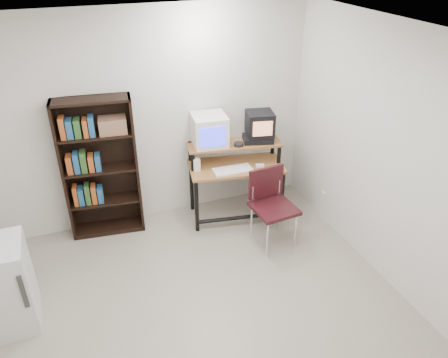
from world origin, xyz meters
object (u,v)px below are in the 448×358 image
object	(u,v)px
computer_desk	(236,168)
mini_fridge	(1,287)
school_chair	(271,199)
bookshelf	(100,166)
crt_monitor	(209,130)
crt_tv	(260,124)
pc_tower	(268,199)

from	to	relation	value
computer_desk	mini_fridge	xyz separation A→B (m)	(-2.67, -0.95, -0.24)
school_chair	bookshelf	world-z (taller)	bookshelf
crt_monitor	school_chair	xyz separation A→B (m)	(0.45, -0.84, -0.59)
crt_monitor	school_chair	world-z (taller)	crt_monitor
school_chair	bookshelf	size ratio (longest dim) A/B	0.54
crt_monitor	mini_fridge	world-z (taller)	crt_monitor
crt_tv	school_chair	bearing A→B (deg)	-90.94
bookshelf	school_chair	bearing A→B (deg)	-20.78
crt_tv	school_chair	size ratio (longest dim) A/B	0.41
computer_desk	pc_tower	xyz separation A→B (m)	(0.42, -0.12, -0.47)
computer_desk	crt_monitor	distance (m)	0.58
crt_monitor	pc_tower	distance (m)	1.22
pc_tower	mini_fridge	size ratio (longest dim) A/B	0.51
pc_tower	computer_desk	bearing A→B (deg)	176.90
computer_desk	crt_tv	size ratio (longest dim) A/B	3.29
computer_desk	crt_monitor	size ratio (longest dim) A/B	2.74
mini_fridge	school_chair	bearing A→B (deg)	5.60
computer_desk	crt_tv	world-z (taller)	crt_tv
crt_monitor	bookshelf	xyz separation A→B (m)	(-1.32, 0.08, -0.28)
crt_monitor	crt_tv	bearing A→B (deg)	-4.08
bookshelf	mini_fridge	xyz separation A→B (m)	(-1.08, -1.22, -0.43)
crt_monitor	bookshelf	size ratio (longest dim) A/B	0.26
crt_monitor	mini_fridge	xyz separation A→B (m)	(-2.40, -1.14, -0.72)
pc_tower	crt_monitor	bearing A→B (deg)	169.18
computer_desk	bookshelf	distance (m)	1.62
pc_tower	bookshelf	world-z (taller)	bookshelf
computer_desk	mini_fridge	world-z (taller)	computer_desk
crt_monitor	computer_desk	bearing A→B (deg)	-27.53
computer_desk	pc_tower	world-z (taller)	computer_desk
computer_desk	crt_monitor	bearing A→B (deg)	155.93
computer_desk	school_chair	distance (m)	0.68
school_chair	mini_fridge	xyz separation A→B (m)	(-2.85, -0.30, -0.13)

